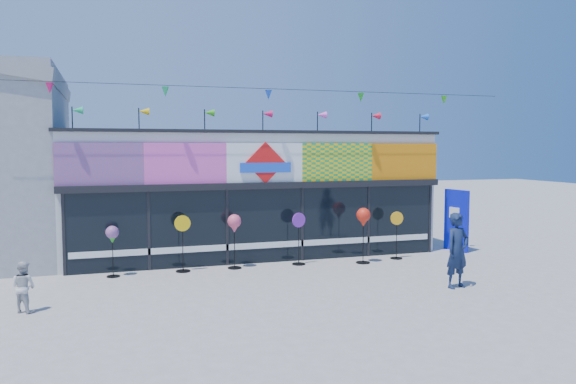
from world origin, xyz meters
name	(u,v)px	position (x,y,z in m)	size (l,w,h in m)	color
ground	(301,289)	(0.00, 0.00, 0.00)	(80.00, 80.00, 0.00)	gray
kite_shop	(246,191)	(0.00, 5.94, 2.05)	(16.00, 5.70, 5.31)	silver
blue_sign	(456,220)	(6.83, 3.37, 1.06)	(0.30, 1.07, 2.11)	#0D17C4
spinner_0	(112,236)	(-4.51, 2.83, 1.14)	(0.36, 0.36, 1.42)	black
spinner_1	(183,242)	(-2.59, 2.90, 0.86)	(0.46, 0.42, 1.63)	black
spinner_2	(234,225)	(-1.09, 2.88, 1.29)	(0.41, 0.41, 1.61)	black
spinner_3	(299,237)	(0.89, 2.82, 0.84)	(0.44, 0.41, 1.59)	black
spinner_4	(363,219)	(2.86, 2.42, 1.37)	(0.43, 0.43, 1.72)	black
spinner_5	(397,234)	(4.17, 2.72, 0.81)	(0.43, 0.39, 1.52)	black
adult_man	(457,250)	(3.82, -1.09, 0.96)	(0.70, 0.46, 1.91)	#131F3E
child	(23,287)	(-6.38, -0.07, 0.56)	(0.54, 0.31, 1.12)	silver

